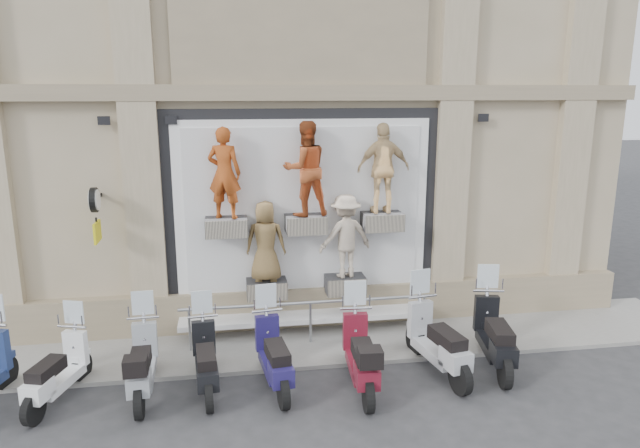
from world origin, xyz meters
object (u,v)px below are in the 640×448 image
(guard_rail, at_px, (311,324))
(scooter_c, at_px, (141,350))
(scooter_f, at_px, (361,342))
(scooter_h, at_px, (495,322))
(scooter_b, at_px, (56,359))
(scooter_e, at_px, (274,342))
(scooter_d, at_px, (205,347))
(scooter_g, at_px, (438,328))
(clock_sign_bracket, at_px, (95,208))

(guard_rail, bearing_deg, scooter_c, -154.80)
(guard_rail, relative_size, scooter_f, 2.47)
(scooter_h, bearing_deg, scooter_f, -160.65)
(scooter_b, distance_m, scooter_e, 3.45)
(guard_rail, xyz_separation_m, scooter_h, (3.14, -1.37, 0.40))
(scooter_d, relative_size, scooter_g, 0.90)
(scooter_b, distance_m, scooter_h, 7.42)
(scooter_d, distance_m, scooter_h, 5.10)
(scooter_c, bearing_deg, scooter_g, -2.95)
(scooter_c, bearing_deg, scooter_e, -4.15)
(scooter_e, distance_m, scooter_g, 2.87)
(guard_rail, height_order, scooter_g, scooter_g)
(scooter_d, height_order, scooter_e, scooter_e)
(scooter_e, bearing_deg, scooter_c, 171.50)
(clock_sign_bracket, bearing_deg, scooter_c, -63.42)
(guard_rail, distance_m, scooter_f, 1.87)
(clock_sign_bracket, relative_size, scooter_g, 0.48)
(scooter_d, bearing_deg, scooter_e, -8.12)
(scooter_d, bearing_deg, scooter_f, -12.31)
(scooter_b, bearing_deg, scooter_h, 17.23)
(scooter_f, height_order, scooter_h, scooter_h)
(scooter_f, bearing_deg, clock_sign_bracket, 157.61)
(scooter_b, xyz_separation_m, scooter_h, (7.42, 0.02, 0.12))
(clock_sign_bracket, height_order, scooter_c, clock_sign_bracket)
(scooter_b, relative_size, scooter_g, 0.87)
(clock_sign_bracket, distance_m, scooter_f, 5.38)
(scooter_b, distance_m, scooter_d, 2.33)
(scooter_d, bearing_deg, scooter_g, -5.54)
(guard_rail, height_order, scooter_e, scooter_e)
(scooter_b, bearing_deg, scooter_g, 16.56)
(clock_sign_bracket, distance_m, scooter_g, 6.54)
(scooter_h, bearing_deg, guard_rail, 167.70)
(clock_sign_bracket, xyz_separation_m, scooter_h, (7.04, -1.84, -1.94))
(guard_rail, distance_m, scooter_b, 4.51)
(scooter_b, relative_size, scooter_f, 0.89)
(clock_sign_bracket, distance_m, scooter_h, 7.53)
(scooter_d, height_order, scooter_g, scooter_g)
(scooter_d, height_order, scooter_f, scooter_f)
(clock_sign_bracket, height_order, scooter_b, clock_sign_bracket)
(clock_sign_bracket, xyz_separation_m, scooter_d, (1.95, -1.87, -2.03))
(scooter_g, bearing_deg, scooter_b, 169.70)
(scooter_f, bearing_deg, scooter_e, 172.96)
(clock_sign_bracket, relative_size, scooter_e, 0.52)
(guard_rail, distance_m, scooter_g, 2.53)
(scooter_f, bearing_deg, scooter_b, 179.64)
(guard_rail, height_order, scooter_f, scooter_f)
(scooter_c, height_order, scooter_d, scooter_c)
(guard_rail, height_order, scooter_b, scooter_b)
(scooter_b, distance_m, scooter_f, 4.89)
(scooter_c, distance_m, scooter_f, 3.58)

